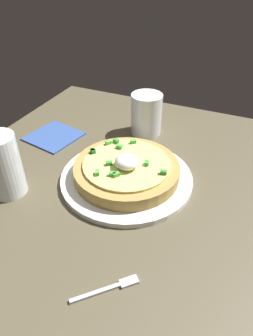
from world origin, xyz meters
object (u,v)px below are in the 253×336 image
pizza (126,169)px  cup_far (145,116)px  plate (126,178)px  fork (111,288)px  napkin (54,136)px  cup_near (3,168)px

pizza → cup_far: bearing=11.0°
plate → fork: plate is taller
fork → napkin: same height
cup_near → cup_far: cup_near is taller
cup_far → fork: cup_far is taller
pizza → fork: size_ratio=2.72×
plate → cup_far: size_ratio=2.63×
cup_near → fork: size_ratio=1.58×
pizza → cup_near: size_ratio=1.72×
plate → fork: (-23.94, -8.22, -0.34)cm
plate → cup_far: cup_far is taller
pizza → cup_far: cup_far is taller
plate → cup_near: 24.50cm
napkin → pizza: bearing=-109.4°
fork → pizza: bearing=64.2°
pizza → fork: bearing=-161.0°
plate → napkin: bearing=70.7°
cup_near → cup_far: 37.15cm
fork → cup_far: bearing=60.6°
cup_near → napkin: 22.48cm
plate → cup_far: 21.32cm
pizza → cup_far: (20.59, 4.00, 1.77)cm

